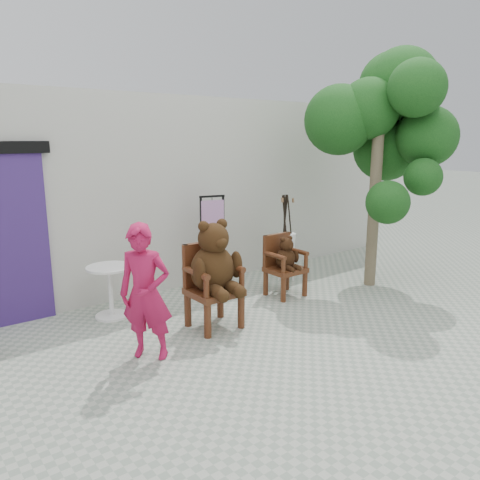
{
  "coord_description": "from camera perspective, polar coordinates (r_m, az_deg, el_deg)",
  "views": [
    {
      "loc": [
        -4.05,
        -3.74,
        2.36
      ],
      "look_at": [
        -0.13,
        1.39,
        0.95
      ],
      "focal_mm": 35.0,
      "sensor_mm": 36.0,
      "label": 1
    }
  ],
  "objects": [
    {
      "name": "back_wall",
      "position": [
        8.0,
        -6.8,
        6.06
      ],
      "size": [
        9.0,
        1.0,
        3.0
      ],
      "primitive_type": "cube",
      "color": "beige",
      "rests_on": "ground"
    },
    {
      "name": "ground_plane",
      "position": [
        6.0,
        9.22,
        -11.03
      ],
      "size": [
        60.0,
        60.0,
        0.0
      ],
      "primitive_type": "plane",
      "color": "#979C8C",
      "rests_on": "ground"
    },
    {
      "name": "tree",
      "position": [
        7.95,
        17.52,
        14.23
      ],
      "size": [
        2.07,
        2.03,
        3.76
      ],
      "rotation": [
        0.0,
        0.0,
        0.41
      ],
      "color": "brown",
      "rests_on": "ground"
    },
    {
      "name": "display_stand",
      "position": [
        7.26,
        -3.33,
        -1.85
      ],
      "size": [
        0.52,
        0.45,
        1.51
      ],
      "rotation": [
        0.0,
        0.0,
        -0.25
      ],
      "color": "black",
      "rests_on": "ground"
    },
    {
      "name": "stool_bucket",
      "position": [
        7.82,
        5.7,
        -0.43
      ],
      "size": [
        0.32,
        0.32,
        1.45
      ],
      "rotation": [
        0.0,
        0.0,
        0.19
      ],
      "color": "white",
      "rests_on": "ground"
    },
    {
      "name": "person",
      "position": [
        5.02,
        -11.41,
        -6.46
      ],
      "size": [
        0.65,
        0.65,
        1.53
      ],
      "primitive_type": "imported",
      "rotation": [
        0.0,
        0.0,
        -0.8
      ],
      "color": "#AB1543",
      "rests_on": "ground"
    },
    {
      "name": "cafe_table",
      "position": [
        6.49,
        -15.53,
        -5.35
      ],
      "size": [
        0.6,
        0.6,
        0.7
      ],
      "rotation": [
        0.0,
        0.0,
        -0.22
      ],
      "color": "white",
      "rests_on": "ground"
    },
    {
      "name": "chair_big",
      "position": [
        5.84,
        -3.25,
        -3.45
      ],
      "size": [
        0.69,
        0.73,
        1.39
      ],
      "color": "#401E0D",
      "rests_on": "ground"
    },
    {
      "name": "chair_small",
      "position": [
        7.12,
        5.41,
        -2.4
      ],
      "size": [
        0.53,
        0.5,
        0.93
      ],
      "color": "#401E0D",
      "rests_on": "ground"
    }
  ]
}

